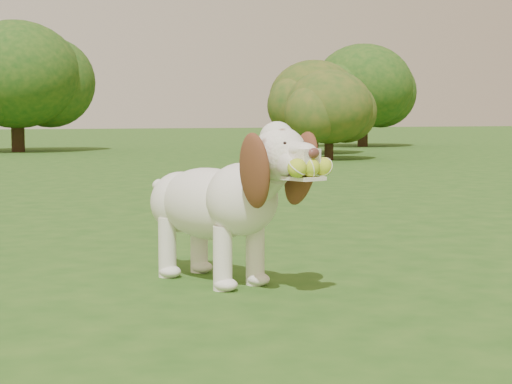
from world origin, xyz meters
name	(u,v)px	position (x,y,z in m)	size (l,w,h in m)	color
ground	(164,270)	(0.00, 0.00, 0.00)	(80.00, 80.00, 0.00)	#234D16
dog	(223,198)	(0.13, -0.39, 0.36)	(0.55, 1.01, 0.67)	white
shrub_i	(16,75)	(1.18, 12.96, 1.45)	(2.38, 2.38, 2.46)	#382314
shrub_d	(329,107)	(5.18, 8.04, 0.82)	(1.34, 1.34, 1.39)	#382314
shrub_h	(363,86)	(8.55, 12.73, 1.32)	(2.17, 2.17, 2.25)	#382314
shrub_f	(314,99)	(5.91, 9.97, 0.98)	(1.61, 1.61, 1.67)	#382314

